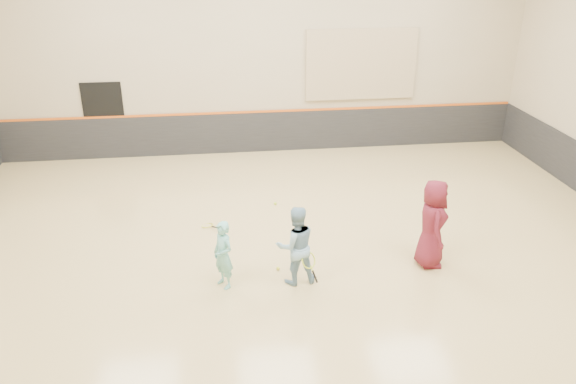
{
  "coord_description": "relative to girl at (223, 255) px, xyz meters",
  "views": [
    {
      "loc": [
        -1.33,
        -9.74,
        5.76
      ],
      "look_at": [
        -0.03,
        0.4,
        1.15
      ],
      "focal_mm": 35.0,
      "sensor_mm": 36.0,
      "label": 1
    }
  ],
  "objects": [
    {
      "name": "acoustic_panel",
      "position": [
        4.17,
        6.99,
        1.86
      ],
      "size": [
        3.2,
        0.08,
        2.0
      ],
      "primitive_type": "cube",
      "color": "tan",
      "rests_on": "wall_back"
    },
    {
      "name": "doorway",
      "position": [
        -3.13,
        7.02,
        0.46
      ],
      "size": [
        1.1,
        0.05,
        2.2
      ],
      "primitive_type": "cube",
      "color": "black",
      "rests_on": "floor"
    },
    {
      "name": "spare_racket",
      "position": [
        -0.32,
        2.38,
        -0.57
      ],
      "size": [
        0.59,
        0.59,
        0.15
      ],
      "primitive_type": null,
      "color": "gold",
      "rests_on": "floor"
    },
    {
      "name": "accent_stripe",
      "position": [
        1.37,
        7.0,
        0.58
      ],
      "size": [
        14.9,
        0.03,
        0.06
      ],
      "primitive_type": "cube",
      "color": "#D85914",
      "rests_on": "wall_back"
    },
    {
      "name": "instructor",
      "position": [
        1.3,
        -0.03,
        0.11
      ],
      "size": [
        0.8,
        0.67,
        1.51
      ],
      "primitive_type": "imported",
      "rotation": [
        0.0,
        0.0,
        3.28
      ],
      "color": "#7CA5C0",
      "rests_on": "floor"
    },
    {
      "name": "young_man",
      "position": [
        3.94,
        0.27,
        0.23
      ],
      "size": [
        0.66,
        0.92,
        1.75
      ],
      "primitive_type": "imported",
      "rotation": [
        0.0,
        0.0,
        1.44
      ],
      "color": "maroon",
      "rests_on": "floor"
    },
    {
      "name": "girl",
      "position": [
        0.0,
        0.0,
        0.0
      ],
      "size": [
        0.51,
        0.56,
        1.28
      ],
      "primitive_type": "imported",
      "rotation": [
        0.0,
        0.0,
        -0.99
      ],
      "color": "#6EBFBA",
      "rests_on": "floor"
    },
    {
      "name": "wainscot_back",
      "position": [
        1.37,
        7.01,
        -0.04
      ],
      "size": [
        14.9,
        0.04,
        1.2
      ],
      "primitive_type": "cube",
      "color": "#232326",
      "rests_on": "floor"
    },
    {
      "name": "held_racket",
      "position": [
        1.5,
        -0.22,
        -0.09
      ],
      "size": [
        0.39,
        0.39,
        0.63
      ],
      "primitive_type": null,
      "color": "#C8DF31",
      "rests_on": "instructor"
    },
    {
      "name": "ball_under_racket",
      "position": [
        1.02,
        0.4,
        -0.61
      ],
      "size": [
        0.07,
        0.07,
        0.07
      ],
      "primitive_type": "sphere",
      "color": "yellow",
      "rests_on": "floor"
    },
    {
      "name": "ball_in_hand",
      "position": [
        4.02,
        0.12,
        0.51
      ],
      "size": [
        0.07,
        0.07,
        0.07
      ],
      "primitive_type": "sphere",
      "color": "yellow",
      "rests_on": "young_man"
    },
    {
      "name": "room",
      "position": [
        1.37,
        1.04,
        0.17
      ],
      "size": [
        15.04,
        12.04,
        6.22
      ],
      "color": "tan",
      "rests_on": "ground"
    },
    {
      "name": "ball_beside_spare",
      "position": [
        1.28,
        3.27,
        -0.61
      ],
      "size": [
        0.07,
        0.07,
        0.07
      ],
      "primitive_type": "sphere",
      "color": "#C6E936",
      "rests_on": "floor"
    }
  ]
}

